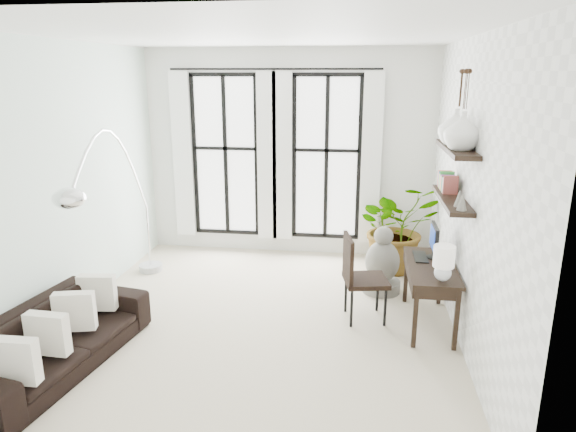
% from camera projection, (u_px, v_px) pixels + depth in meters
% --- Properties ---
extents(floor, '(5.00, 5.00, 0.00)m').
position_uv_depth(floor, '(260.00, 321.00, 6.06)').
color(floor, beige).
rests_on(floor, ground).
extents(ceiling, '(5.00, 5.00, 0.00)m').
position_uv_depth(ceiling, '(255.00, 34.00, 5.20)').
color(ceiling, white).
rests_on(ceiling, wall_back).
extents(wall_left, '(0.00, 5.00, 5.00)m').
position_uv_depth(wall_left, '(66.00, 183.00, 5.93)').
color(wall_left, silver).
rests_on(wall_left, floor).
extents(wall_right, '(0.00, 5.00, 5.00)m').
position_uv_depth(wall_right, '(470.00, 195.00, 5.33)').
color(wall_right, white).
rests_on(wall_right, floor).
extents(wall_back, '(4.50, 0.00, 4.50)m').
position_uv_depth(wall_back, '(288.00, 154.00, 8.02)').
color(wall_back, white).
rests_on(wall_back, floor).
extents(windows, '(3.26, 0.13, 2.65)m').
position_uv_depth(windows, '(275.00, 157.00, 7.99)').
color(windows, white).
rests_on(windows, wall_back).
extents(wall_shelves, '(0.25, 1.30, 0.60)m').
position_uv_depth(wall_shelves, '(453.00, 178.00, 5.53)').
color(wall_shelves, black).
rests_on(wall_shelves, wall_right).
extents(sofa, '(1.15, 2.23, 0.62)m').
position_uv_depth(sofa, '(55.00, 339.00, 5.03)').
color(sofa, black).
rests_on(sofa, floor).
extents(throw_pillows, '(0.40, 1.52, 0.40)m').
position_uv_depth(throw_pillows, '(62.00, 322.00, 4.96)').
color(throw_pillows, silver).
rests_on(throw_pillows, sofa).
extents(plant, '(1.51, 1.42, 1.33)m').
position_uv_depth(plant, '(397.00, 227.00, 7.46)').
color(plant, '#2D7228').
rests_on(plant, floor).
extents(desk, '(0.52, 1.24, 1.12)m').
position_uv_depth(desk, '(431.00, 270.00, 5.75)').
color(desk, black).
rests_on(desk, floor).
extents(desk_chair, '(0.57, 0.57, 1.03)m').
position_uv_depth(desk_chair, '(358.00, 273.00, 5.95)').
color(desk_chair, black).
rests_on(desk_chair, floor).
extents(arc_lamp, '(0.72, 2.87, 2.24)m').
position_uv_depth(arc_lamp, '(113.00, 169.00, 5.88)').
color(arc_lamp, silver).
rests_on(arc_lamp, floor).
extents(buddha, '(0.50, 0.50, 0.90)m').
position_uv_depth(buddha, '(382.00, 265.00, 6.78)').
color(buddha, slate).
rests_on(buddha, floor).
extents(vase_a, '(0.37, 0.37, 0.38)m').
position_uv_depth(vase_a, '(463.00, 131.00, 5.11)').
color(vase_a, white).
rests_on(vase_a, shelf_upper).
extents(vase_b, '(0.37, 0.37, 0.38)m').
position_uv_depth(vase_b, '(456.00, 127.00, 5.50)').
color(vase_b, white).
rests_on(vase_b, shelf_upper).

